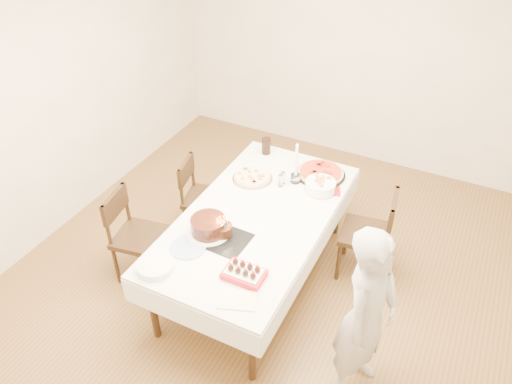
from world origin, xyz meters
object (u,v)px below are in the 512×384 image
at_px(chair_right_savory, 365,234).
at_px(chair_left_dessert, 140,237).
at_px(chair_left_savory, 206,199).
at_px(strawberry_box, 244,273).
at_px(dining_table, 256,248).
at_px(pizza_pepperoni, 321,173).
at_px(pizza_white, 252,177).
at_px(birthday_cake, 223,227).
at_px(cola_glass, 266,146).
at_px(person, 367,317).
at_px(taper_candle, 296,163).
at_px(pasta_bowl, 320,186).
at_px(layer_cake, 208,226).

distance_m(chair_right_savory, chair_left_dessert, 2.01).
relative_size(chair_left_savory, strawberry_box, 2.81).
relative_size(dining_table, pizza_pepperoni, 4.58).
distance_m(pizza_white, birthday_cake, 0.81).
xyz_separation_m(dining_table, cola_glass, (-0.35, 0.92, 0.46)).
height_order(chair_left_savory, person, person).
relative_size(chair_left_savory, birthday_cake, 5.48).
height_order(dining_table, taper_candle, taper_candle).
xyz_separation_m(dining_table, pasta_bowl, (0.36, 0.57, 0.43)).
xyz_separation_m(person, pasta_bowl, (-0.79, 1.18, 0.06)).
height_order(dining_table, strawberry_box, strawberry_box).
bearing_deg(chair_left_dessert, birthday_cake, 174.59).
height_order(chair_left_dessert, birthday_cake, birthday_cake).
bearing_deg(chair_right_savory, pasta_bowl, 166.97).
height_order(dining_table, chair_left_dessert, chair_left_dessert).
xyz_separation_m(pasta_bowl, strawberry_box, (-0.12, -1.24, -0.01)).
distance_m(cola_glass, birthday_cake, 1.28).
bearing_deg(dining_table, chair_right_savory, 32.54).
height_order(taper_candle, birthday_cake, taper_candle).
xyz_separation_m(chair_left_savory, taper_candle, (0.85, 0.23, 0.54)).
relative_size(person, pizza_pepperoni, 3.16).
relative_size(chair_left_savory, layer_cake, 2.35).
distance_m(layer_cake, birthday_cake, 0.12).
bearing_deg(chair_left_savory, cola_glass, -138.12).
height_order(chair_left_savory, cola_glass, cola_glass).
bearing_deg(birthday_cake, cola_glass, 100.02).
distance_m(birthday_cake, strawberry_box, 0.49).
distance_m(taper_candle, birthday_cake, 0.97).
relative_size(chair_right_savory, person, 0.62).
distance_m(person, birthday_cake, 1.30).
bearing_deg(person, taper_candle, 51.59).
bearing_deg(layer_cake, chair_left_savory, 124.25).
bearing_deg(strawberry_box, pasta_bowl, 84.55).
distance_m(chair_right_savory, layer_cake, 1.44).
distance_m(dining_table, chair_left_savory, 0.83).
height_order(chair_left_dessert, layer_cake, same).
distance_m(person, layer_cake, 1.41).
bearing_deg(chair_left_savory, chair_left_dessert, 61.66).
height_order(chair_left_dessert, strawberry_box, chair_left_dessert).
bearing_deg(taper_candle, chair_left_savory, -164.73).
height_order(chair_left_savory, pizza_white, chair_left_savory).
xyz_separation_m(chair_right_savory, strawberry_box, (-0.59, -1.20, 0.33)).
xyz_separation_m(pizza_white, strawberry_box, (0.50, -1.13, 0.02)).
distance_m(chair_left_savory, cola_glass, 0.79).
xyz_separation_m(person, strawberry_box, (-0.90, -0.06, 0.05)).
bearing_deg(strawberry_box, taper_candle, 96.01).
xyz_separation_m(cola_glass, layer_cake, (0.10, -1.28, -0.01)).
height_order(dining_table, birthday_cake, birthday_cake).
bearing_deg(pizza_white, cola_glass, 100.10).
xyz_separation_m(taper_candle, cola_glass, (-0.45, 0.32, -0.13)).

